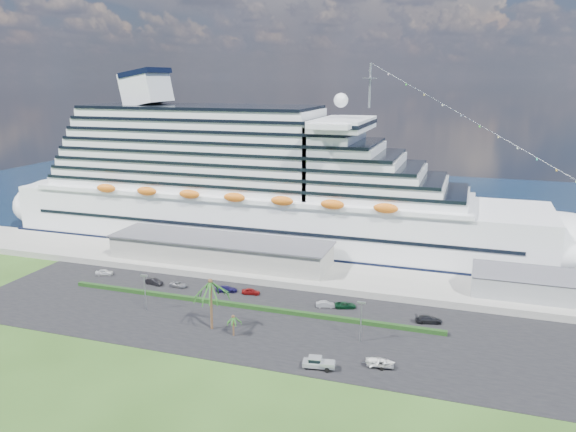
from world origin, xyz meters
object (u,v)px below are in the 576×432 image
(cruise_ship, at_px, (263,191))
(parked_car_3, at_px, (227,289))
(pickup_truck, at_px, (318,362))
(boat_trailer, at_px, (380,362))

(cruise_ship, bearing_deg, parked_car_3, -81.71)
(parked_car_3, distance_m, pickup_truck, 41.64)
(pickup_truck, distance_m, boat_trailer, 10.98)
(pickup_truck, xyz_separation_m, boat_trailer, (10.37, 3.62, 0.02))
(pickup_truck, bearing_deg, boat_trailer, 19.23)
(cruise_ship, relative_size, boat_trailer, 31.19)
(parked_car_3, xyz_separation_m, boat_trailer, (41.00, -24.59, 0.40))
(cruise_ship, relative_size, pickup_truck, 31.55)
(cruise_ship, xyz_separation_m, parked_car_3, (5.90, -40.45, -15.83))
(cruise_ship, distance_m, boat_trailer, 81.66)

